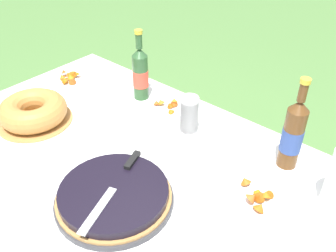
{
  "coord_description": "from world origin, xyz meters",
  "views": [
    {
      "loc": [
        0.75,
        -0.64,
        1.62
      ],
      "look_at": [
        -0.02,
        0.25,
        0.79
      ],
      "focal_mm": 40.0,
      "sensor_mm": 36.0,
      "label": 1
    }
  ],
  "objects": [
    {
      "name": "tablecloth",
      "position": [
        0.0,
        0.0,
        0.71
      ],
      "size": [
        1.74,
        1.14,
        0.1
      ],
      "color": "white",
      "rests_on": "garden_table"
    },
    {
      "name": "snack_plate_near",
      "position": [
        -0.69,
        0.29,
        0.74
      ],
      "size": [
        0.23,
        0.23,
        0.06
      ],
      "color": "white",
      "rests_on": "tablecloth"
    },
    {
      "name": "snack_plate_right",
      "position": [
        0.41,
        0.19,
        0.74
      ],
      "size": [
        0.24,
        0.24,
        0.06
      ],
      "color": "white",
      "rests_on": "tablecloth"
    },
    {
      "name": "berry_tart",
      "position": [
        0.07,
        -0.12,
        0.75
      ],
      "size": [
        0.38,
        0.38,
        0.06
      ],
      "color": "#38383D",
      "rests_on": "tablecloth"
    },
    {
      "name": "cider_bottle_green",
      "position": [
        -0.32,
        0.41,
        0.85
      ],
      "size": [
        0.07,
        0.07,
        0.32
      ],
      "color": "#2D562D",
      "rests_on": "tablecloth"
    },
    {
      "name": "serving_knife",
      "position": [
        0.06,
        -0.09,
        0.79
      ],
      "size": [
        0.15,
        0.36,
        0.01
      ],
      "rotation": [
        0.0,
        0.0,
        5.06
      ],
      "color": "silver",
      "rests_on": "berry_tart"
    },
    {
      "name": "bundt_cake",
      "position": [
        -0.52,
        -0.03,
        0.78
      ],
      "size": [
        0.31,
        0.31,
        0.1
      ],
      "color": "#B78447",
      "rests_on": "tablecloth"
    },
    {
      "name": "garden_table",
      "position": [
        0.0,
        0.0,
        0.66
      ],
      "size": [
        1.73,
        1.13,
        0.72
      ],
      "color": "brown",
      "rests_on": "ground_plane"
    },
    {
      "name": "snack_plate_left",
      "position": [
        -0.16,
        0.41,
        0.74
      ],
      "size": [
        0.2,
        0.2,
        0.05
      ],
      "color": "white",
      "rests_on": "tablecloth"
    },
    {
      "name": "cider_bottle_amber",
      "position": [
        0.4,
        0.41,
        0.86
      ],
      "size": [
        0.07,
        0.07,
        0.35
      ],
      "color": "brown",
      "rests_on": "tablecloth"
    },
    {
      "name": "cup_stack",
      "position": [
        0.01,
        0.34,
        0.81
      ],
      "size": [
        0.07,
        0.07,
        0.16
      ],
      "color": "white",
      "rests_on": "tablecloth"
    }
  ]
}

